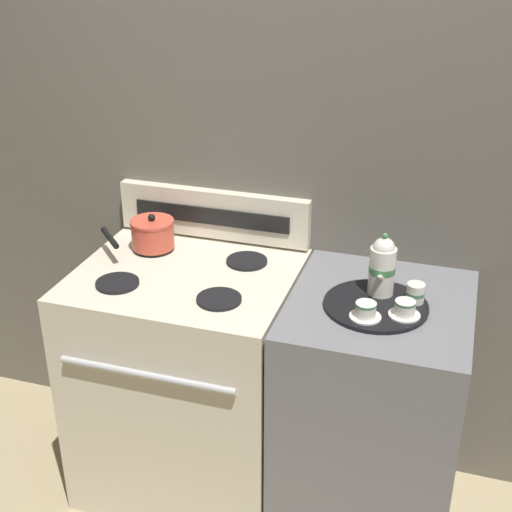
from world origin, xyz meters
The scene contains 11 objects.
ground_plane centered at (0.00, 0.00, 0.00)m, with size 6.00×6.00×0.00m, color tan.
wall_back centered at (0.00, 0.36, 1.10)m, with size 6.00×0.05×2.20m.
stove centered at (-0.31, 0.00, 0.47)m, with size 0.79×0.70×0.95m.
control_panel centered at (-0.31, 0.31, 1.04)m, with size 0.77×0.05×0.19m.
side_counter centered at (0.40, 0.00, 0.47)m, with size 0.61×0.67×0.94m.
saucepan centered at (-0.50, 0.15, 1.00)m, with size 0.27×0.27×0.14m.
serving_tray centered at (0.39, -0.04, 0.94)m, with size 0.34×0.34×0.01m.
teapot centered at (0.39, 0.04, 1.05)m, with size 0.09×0.14×0.22m.
teacup_left centered at (0.37, -0.14, 0.98)m, with size 0.10×0.10×0.05m.
teacup_right centered at (0.48, -0.09, 0.98)m, with size 0.10×0.10×0.05m.
creamer_jug centered at (0.51, 0.01, 0.98)m, with size 0.06×0.06×0.07m.
Camera 1 is at (0.62, -2.10, 2.12)m, focal length 50.00 mm.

